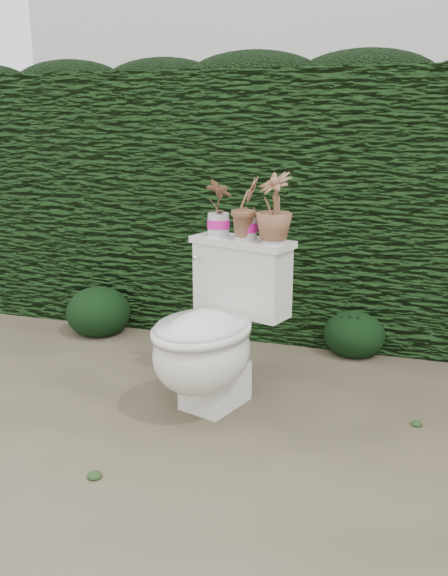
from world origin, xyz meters
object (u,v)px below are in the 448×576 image
(toilet, at_px, (213,336))
(potted_plant_left, at_px, (218,209))
(potted_plant_center, at_px, (246,210))
(potted_plant_right, at_px, (274,209))

(toilet, height_order, potted_plant_left, potted_plant_left)
(potted_plant_center, height_order, potted_plant_right, potted_plant_right)
(toilet, bearing_deg, potted_plant_right, 54.24)
(toilet, height_order, potted_plant_right, potted_plant_right)
(toilet, distance_m, potted_plant_right, 0.65)
(toilet, distance_m, potted_plant_left, 0.62)
(potted_plant_center, bearing_deg, toilet, 174.79)
(potted_plant_left, xyz_separation_m, potted_plant_right, (0.30, -0.10, 0.02))
(toilet, bearing_deg, potted_plant_center, 84.97)
(potted_plant_center, distance_m, potted_plant_right, 0.15)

